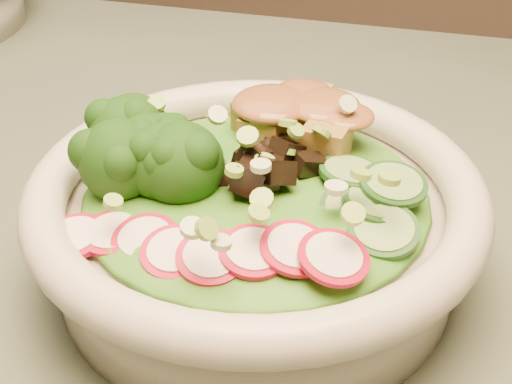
# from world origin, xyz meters

# --- Properties ---
(dining_table) EXTENTS (1.20, 0.80, 0.75)m
(dining_table) POSITION_xyz_m (0.00, 0.00, 0.64)
(dining_table) COLOR black
(dining_table) RESTS_ON ground
(salad_bowl) EXTENTS (0.27, 0.27, 0.07)m
(salad_bowl) POSITION_xyz_m (0.19, -0.05, 0.79)
(salad_bowl) COLOR beige
(salad_bowl) RESTS_ON dining_table
(lettuce_bed) EXTENTS (0.21, 0.21, 0.02)m
(lettuce_bed) POSITION_xyz_m (0.19, -0.05, 0.81)
(lettuce_bed) COLOR #216A16
(lettuce_bed) RESTS_ON salad_bowl
(broccoli_florets) EXTENTS (0.09, 0.08, 0.04)m
(broccoli_florets) POSITION_xyz_m (0.13, -0.05, 0.83)
(broccoli_florets) COLOR black
(broccoli_florets) RESTS_ON salad_bowl
(radish_slices) EXTENTS (0.11, 0.05, 0.02)m
(radish_slices) POSITION_xyz_m (0.19, -0.12, 0.81)
(radish_slices) COLOR #A40C29
(radish_slices) RESTS_ON salad_bowl
(cucumber_slices) EXTENTS (0.08, 0.08, 0.04)m
(cucumber_slices) POSITION_xyz_m (0.26, -0.06, 0.82)
(cucumber_slices) COLOR #80AD60
(cucumber_slices) RESTS_ON salad_bowl
(mushroom_heap) EXTENTS (0.08, 0.08, 0.04)m
(mushroom_heap) POSITION_xyz_m (0.19, -0.04, 0.82)
(mushroom_heap) COLOR black
(mushroom_heap) RESTS_ON salad_bowl
(tofu_cubes) EXTENTS (0.10, 0.07, 0.04)m
(tofu_cubes) POSITION_xyz_m (0.20, 0.01, 0.82)
(tofu_cubes) COLOR olive
(tofu_cubes) RESTS_ON salad_bowl
(peanut_sauce) EXTENTS (0.07, 0.06, 0.02)m
(peanut_sauce) POSITION_xyz_m (0.20, 0.01, 0.84)
(peanut_sauce) COLOR brown
(peanut_sauce) RESTS_ON tofu_cubes
(scallion_garnish) EXTENTS (0.19, 0.19, 0.02)m
(scallion_garnish) POSITION_xyz_m (0.19, -0.05, 0.83)
(scallion_garnish) COLOR #7EB33F
(scallion_garnish) RESTS_ON salad_bowl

